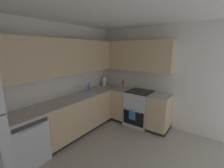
# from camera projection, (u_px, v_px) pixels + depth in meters

# --- Properties ---
(ground_plane) EXTENTS (3.86, 3.21, 0.02)m
(ground_plane) POSITION_uv_depth(u_px,v_px,m) (113.00, 167.00, 2.57)
(ground_plane) COLOR #A89E8E
(wall_back) EXTENTS (3.96, 0.05, 2.49)m
(wall_back) POSITION_uv_depth(u_px,v_px,m) (50.00, 83.00, 3.22)
(wall_back) COLOR silver
(wall_back) RESTS_ON ground_plane
(wall_right) EXTENTS (0.05, 3.31, 2.49)m
(wall_right) POSITION_uv_depth(u_px,v_px,m) (157.00, 77.00, 3.83)
(wall_right) COLOR silver
(wall_right) RESTS_ON ground_plane
(ceiling) EXTENTS (3.96, 3.31, 0.05)m
(ceiling) POSITION_uv_depth(u_px,v_px,m) (113.00, 5.00, 2.00)
(ceiling) COLOR white
(dishwasher) EXTENTS (0.60, 0.63, 0.85)m
(dishwasher) POSITION_uv_depth(u_px,v_px,m) (25.00, 140.00, 2.60)
(dishwasher) COLOR silver
(dishwasher) RESTS_ON ground_plane
(lower_cabinets_back) EXTENTS (1.80, 0.62, 0.85)m
(lower_cabinets_back) POSITION_uv_depth(u_px,v_px,m) (78.00, 115.00, 3.56)
(lower_cabinets_back) COLOR tan
(lower_cabinets_back) RESTS_ON ground_plane
(countertop_back) EXTENTS (3.01, 0.60, 0.03)m
(countertop_back) POSITION_uv_depth(u_px,v_px,m) (77.00, 97.00, 3.45)
(countertop_back) COLOR #B7A89E
(countertop_back) RESTS_ON lower_cabinets_back
(lower_cabinets_right) EXTENTS (0.62, 1.45, 0.85)m
(lower_cabinets_right) POSITION_uv_depth(u_px,v_px,m) (142.00, 109.00, 3.90)
(lower_cabinets_right) COLOR tan
(lower_cabinets_right) RESTS_ON ground_plane
(countertop_right) EXTENTS (0.60, 1.45, 0.03)m
(countertop_right) POSITION_uv_depth(u_px,v_px,m) (142.00, 93.00, 3.80)
(countertop_right) COLOR #B7A89E
(countertop_right) RESTS_ON lower_cabinets_right
(oven_range) EXTENTS (0.68, 0.62, 1.03)m
(oven_range) POSITION_uv_depth(u_px,v_px,m) (139.00, 108.00, 3.95)
(oven_range) COLOR silver
(oven_range) RESTS_ON ground_plane
(upper_cabinets_back) EXTENTS (2.69, 0.34, 0.75)m
(upper_cabinets_back) POSITION_uv_depth(u_px,v_px,m) (64.00, 57.00, 3.20)
(upper_cabinets_back) COLOR tan
(upper_cabinets_right) EXTENTS (0.32, 2.00, 0.75)m
(upper_cabinets_right) POSITION_uv_depth(u_px,v_px,m) (133.00, 56.00, 3.91)
(upper_cabinets_right) COLOR tan
(sink) EXTENTS (0.61, 0.40, 0.10)m
(sink) POSITION_uv_depth(u_px,v_px,m) (84.00, 97.00, 3.59)
(sink) COLOR #B7B7BC
(sink) RESTS_ON countertop_back
(faucet) EXTENTS (0.07, 0.16, 0.21)m
(faucet) POSITION_uv_depth(u_px,v_px,m) (78.00, 88.00, 3.67)
(faucet) COLOR silver
(faucet) RESTS_ON countertop_back
(soap_bottle) EXTENTS (0.05, 0.05, 0.21)m
(soap_bottle) POSITION_uv_depth(u_px,v_px,m) (89.00, 87.00, 3.98)
(soap_bottle) COLOR #3F72BF
(soap_bottle) RESTS_ON countertop_back
(paper_towel_roll) EXTENTS (0.11, 0.11, 0.32)m
(paper_towel_roll) POSITION_uv_depth(u_px,v_px,m) (104.00, 81.00, 4.45)
(paper_towel_roll) COLOR white
(paper_towel_roll) RESTS_ON countertop_back
(oil_bottle) EXTENTS (0.06, 0.06, 0.24)m
(oil_bottle) POSITION_uv_depth(u_px,v_px,m) (123.00, 85.00, 4.10)
(oil_bottle) COLOR #BF4C3F
(oil_bottle) RESTS_ON countertop_right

